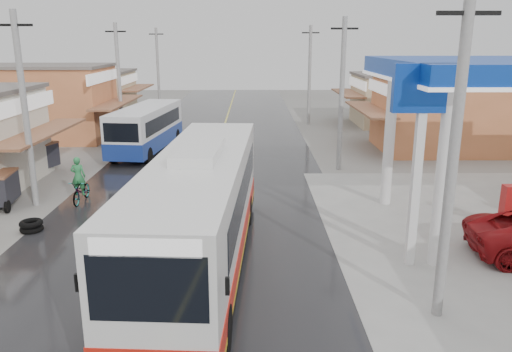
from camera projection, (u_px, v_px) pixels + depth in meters
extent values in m
plane|color=slate|center=(164.00, 316.00, 12.77)|extent=(120.00, 120.00, 0.00)
cube|color=black|center=(211.00, 169.00, 27.23)|extent=(12.00, 90.00, 0.02)
cube|color=#D8CC4C|center=(211.00, 169.00, 27.23)|extent=(0.15, 90.00, 0.01)
cylinder|color=white|center=(389.00, 141.00, 20.79)|extent=(0.44, 0.44, 5.50)
cylinder|color=white|center=(442.00, 180.00, 15.01)|extent=(0.44, 0.44, 5.50)
cube|color=#B21919|center=(510.00, 205.00, 18.41)|extent=(0.60, 0.45, 1.50)
cube|color=white|center=(417.00, 172.00, 14.93)|extent=(0.25, 0.25, 6.00)
cube|color=#0B339A|center=(424.00, 88.00, 14.27)|extent=(1.80, 0.30, 1.40)
cube|color=silver|center=(201.00, 205.00, 14.92)|extent=(3.22, 12.24, 2.98)
cube|color=black|center=(202.00, 254.00, 15.34)|extent=(3.24, 12.27, 0.30)
cube|color=red|center=(202.00, 239.00, 15.20)|extent=(3.26, 12.29, 0.56)
cube|color=gold|center=(202.00, 249.00, 15.29)|extent=(3.27, 12.30, 0.14)
cube|color=black|center=(203.00, 190.00, 15.32)|extent=(3.11, 9.73, 1.01)
cube|color=black|center=(148.00, 288.00, 9.01)|extent=(2.23, 0.25, 1.31)
cube|color=black|center=(223.00, 149.00, 20.60)|extent=(2.23, 0.25, 1.11)
cube|color=white|center=(146.00, 247.00, 8.80)|extent=(2.03, 0.24, 0.35)
cube|color=silver|center=(199.00, 151.00, 14.49)|extent=(1.38, 3.09, 0.30)
cylinder|color=black|center=(125.00, 326.00, 11.27)|extent=(0.42, 1.13, 1.11)
cylinder|color=black|center=(222.00, 329.00, 11.17)|extent=(0.42, 1.13, 1.11)
cylinder|color=black|center=(188.00, 209.00, 19.06)|extent=(0.42, 1.13, 1.11)
cylinder|color=black|center=(246.00, 210.00, 18.96)|extent=(0.42, 1.13, 1.11)
cube|color=black|center=(77.00, 283.00, 9.33)|extent=(0.08, 0.08, 0.35)
cube|color=black|center=(227.00, 286.00, 9.20)|extent=(0.08, 0.08, 0.35)
cube|color=silver|center=(146.00, 126.00, 31.03)|extent=(3.25, 8.72, 2.36)
cube|color=navy|center=(147.00, 139.00, 31.25)|extent=(3.30, 8.76, 0.95)
cube|color=black|center=(146.00, 121.00, 30.95)|extent=(3.13, 7.32, 0.85)
cube|color=black|center=(121.00, 133.00, 26.91)|extent=(1.97, 0.35, 1.04)
cylinder|color=black|center=(114.00, 155.00, 28.55)|extent=(0.39, 0.97, 0.95)
cylinder|color=black|center=(148.00, 156.00, 28.34)|extent=(0.39, 0.97, 0.95)
cylinder|color=black|center=(147.00, 135.00, 34.35)|extent=(0.39, 0.97, 0.95)
cylinder|color=black|center=(176.00, 136.00, 34.14)|extent=(0.39, 0.97, 0.95)
imported|color=black|center=(81.00, 191.00, 21.66)|extent=(0.70, 1.93, 1.01)
imported|color=#2B8145|center=(78.00, 176.00, 21.25)|extent=(0.62, 0.41, 1.68)
cylinder|color=black|center=(7.00, 207.00, 20.33)|extent=(0.17, 0.54, 0.53)
cube|color=#26262D|center=(39.00, 156.00, 26.40)|extent=(1.73, 2.14, 1.20)
cube|color=brown|center=(37.00, 144.00, 26.23)|extent=(1.79, 2.20, 0.09)
cylinder|color=black|center=(21.00, 169.00, 26.16)|extent=(0.33, 0.58, 0.56)
cylinder|color=black|center=(39.00, 164.00, 27.35)|extent=(0.33, 0.58, 0.56)
cylinder|color=black|center=(37.00, 172.00, 25.63)|extent=(0.28, 0.56, 0.56)
torus|color=black|center=(32.00, 229.00, 18.40)|extent=(0.84, 0.84, 0.21)
torus|color=black|center=(31.00, 223.00, 18.34)|extent=(0.84, 0.84, 0.21)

